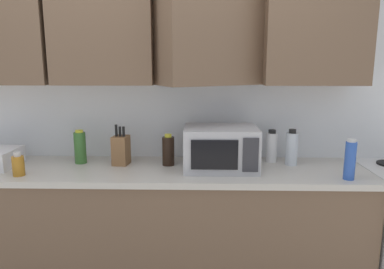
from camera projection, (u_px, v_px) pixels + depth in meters
The scene contains 10 objects.
wall_back_with_cabinets at pixel (158, 65), 2.50m from camera, with size 3.67×0.61×2.60m.
counter_run at pixel (157, 230), 2.50m from camera, with size 2.80×0.63×0.90m.
microwave at pixel (221, 148), 2.37m from camera, with size 0.48×0.37×0.28m.
knife_block at pixel (121, 150), 2.48m from camera, with size 0.12×0.13×0.28m.
bottle_green_oil at pixel (80, 147), 2.51m from camera, with size 0.08×0.08×0.24m.
bottle_clear_tall at pixel (292, 148), 2.46m from camera, with size 0.08×0.08×0.25m.
bottle_white_jar at pixel (272, 147), 2.54m from camera, with size 0.08×0.08×0.23m.
bottle_blue_cleaner at pixel (350, 160), 2.15m from camera, with size 0.07×0.07×0.25m.
bottle_amber_vinegar at pixel (18, 165), 2.23m from camera, with size 0.07×0.07×0.15m.
bottle_soy_dark at pixel (168, 151), 2.46m from camera, with size 0.08×0.08×0.22m.
Camera 1 is at (0.30, -2.61, 1.59)m, focal length 33.57 mm.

